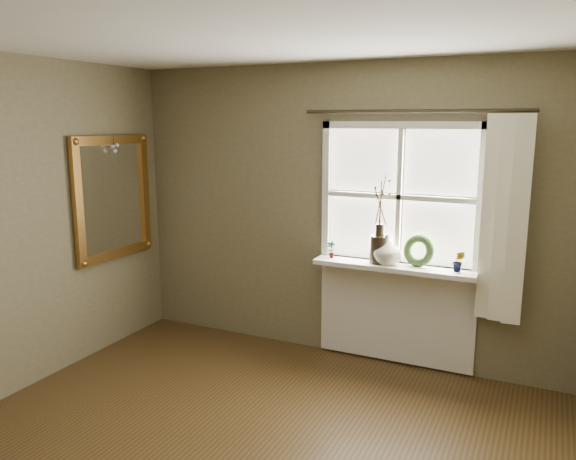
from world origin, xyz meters
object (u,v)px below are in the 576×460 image
at_px(dark_jug, 379,249).
at_px(wreath, 418,254).
at_px(cream_vase, 387,250).
at_px(gilt_mirror, 113,197).

xyz_separation_m(dark_jug, wreath, (0.32, 0.04, -0.02)).
distance_m(dark_jug, cream_vase, 0.07).
height_order(cream_vase, wreath, cream_vase).
bearing_deg(cream_vase, dark_jug, 180.00).
bearing_deg(wreath, cream_vase, -156.80).
height_order(wreath, gilt_mirror, gilt_mirror).
relative_size(wreath, gilt_mirror, 0.24).
height_order(dark_jug, cream_vase, cream_vase).
distance_m(wreath, gilt_mirror, 2.80).
relative_size(dark_jug, wreath, 0.88).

